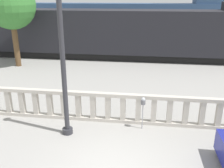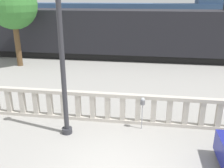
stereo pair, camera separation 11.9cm
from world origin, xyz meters
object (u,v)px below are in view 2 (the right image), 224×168
(parking_meter, at_px, (143,104))
(train_near, at_px, (106,33))
(train_far, at_px, (125,20))
(tree_left, at_px, (13,5))
(lamppost, at_px, (62,61))

(parking_meter, relative_size, train_near, 0.05)
(train_far, height_order, tree_left, tree_left)
(lamppost, distance_m, parking_meter, 3.29)
(parking_meter, distance_m, tree_left, 12.39)
(parking_meter, bearing_deg, tree_left, 139.33)
(train_far, bearing_deg, train_near, -92.28)
(tree_left, bearing_deg, parking_meter, -40.67)
(train_far, relative_size, tree_left, 3.84)
(train_near, xyz_separation_m, tree_left, (-5.70, -3.50, 2.22))
(train_far, distance_m, tree_left, 15.57)
(lamppost, height_order, train_near, lamppost)
(lamppost, xyz_separation_m, tree_left, (-6.36, 8.54, 1.45))
(lamppost, xyz_separation_m, train_near, (-0.66, 12.04, -0.77))
(tree_left, bearing_deg, train_near, 31.54)
(train_far, bearing_deg, tree_left, -113.41)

